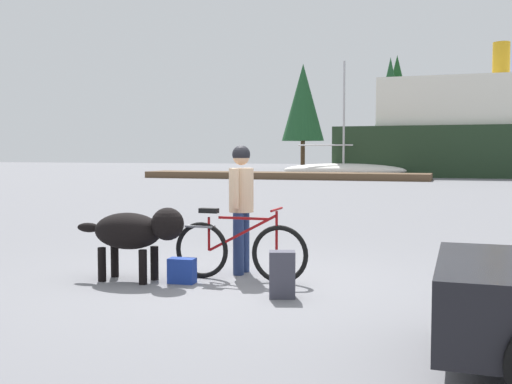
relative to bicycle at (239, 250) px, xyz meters
The scene contains 11 objects.
ground_plane 0.41m from the bicycle, 97.47° to the right, with size 160.00×160.00×0.00m, color slate.
bicycle is the anchor object (origin of this frame).
person_cyclist 0.77m from the bicycle, 105.99° to the left, with size 0.32×0.53×1.67m.
dog 1.28m from the bicycle, 160.14° to the right, with size 1.46×0.53×0.92m.
backpack 1.03m from the bicycle, 42.36° to the right, with size 0.28×0.20×0.51m, color #3F3F4C.
handbag_pannier 0.74m from the bicycle, 148.83° to the right, with size 0.32×0.18×0.30m, color navy.
dock_pier 30.07m from the bicycle, 105.02° to the left, with size 17.57×2.77×0.40m, color brown.
sailboat_moored 32.99m from the bicycle, 98.23° to the left, with size 8.09×2.27×7.53m.
pine_tree_far_left 53.59m from the bicycle, 103.37° to the left, with size 4.16×4.16×10.33m.
pine_tree_center 53.03m from the bicycle, 94.32° to the left, with size 3.53×3.53×10.67m.
pine_tree_mid_back 57.52m from the bicycle, 93.81° to the left, with size 4.21×4.21×11.51m.
Camera 1 is at (2.59, -6.85, 1.57)m, focal length 42.87 mm.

